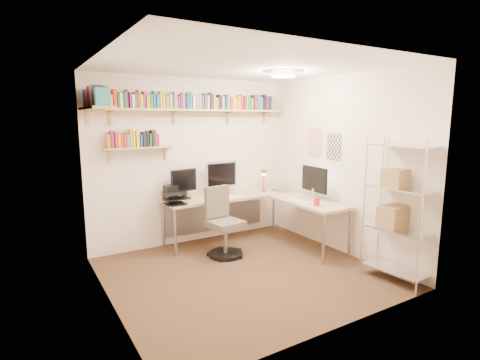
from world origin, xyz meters
The scene contains 6 objects.
ground centered at (0.00, 0.00, 0.00)m, with size 3.20×3.20×0.00m, color #442D1D.
room_shell centered at (0.00, 0.00, 1.55)m, with size 3.24×3.04×2.52m.
wall_shelves centered at (-0.42, 1.29, 2.03)m, with size 3.12×1.09×0.80m.
corner_desk centered at (0.48, 0.98, 0.71)m, with size 2.20×1.86×1.24m.
office_chair centered at (0.07, 0.69, 0.41)m, with size 0.51×0.51×0.96m.
wire_rack centered at (1.42, -1.05, 0.91)m, with size 0.42×0.76×1.69m.
Camera 1 is at (-2.33, -3.75, 1.91)m, focal length 28.00 mm.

